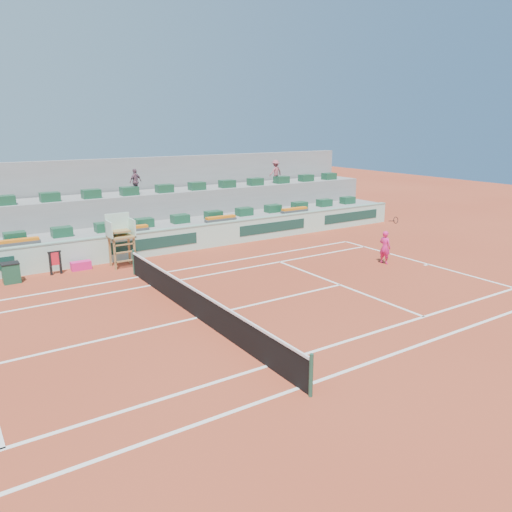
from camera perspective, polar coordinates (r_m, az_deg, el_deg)
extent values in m
plane|color=#96331D|center=(16.89, -6.74, -7.03)|extent=(90.00, 90.00, 0.00)
cube|color=gray|center=(26.34, -17.34, 1.76)|extent=(36.00, 4.00, 1.20)
cube|color=gray|center=(27.72, -18.40, 3.78)|extent=(36.00, 2.40, 2.60)
cube|color=gray|center=(29.10, -19.39, 6.00)|extent=(36.00, 0.40, 4.40)
cube|color=#E41D75|center=(23.43, -19.37, -1.03)|extent=(0.86, 0.38, 0.38)
imported|color=#7A5162|center=(27.65, -13.60, 8.27)|extent=(0.87, 0.63, 1.37)
imported|color=#9B4D55|center=(32.11, 2.25, 9.61)|extent=(1.01, 0.68, 1.46)
cube|color=white|center=(24.30, 19.12, -0.91)|extent=(0.12, 10.97, 0.01)
cube|color=white|center=(12.68, 4.90, -14.80)|extent=(23.77, 0.12, 0.01)
cube|color=white|center=(21.67, -13.30, -2.34)|extent=(23.77, 0.12, 0.01)
cube|color=white|center=(13.65, 1.27, -12.46)|extent=(23.77, 0.12, 0.01)
cube|color=white|center=(20.45, -11.96, -3.31)|extent=(23.77, 0.12, 0.01)
cube|color=white|center=(20.36, 9.57, -3.26)|extent=(0.12, 8.23, 0.01)
cube|color=white|center=(16.89, -6.74, -7.02)|extent=(12.80, 0.12, 0.01)
cube|color=white|center=(24.19, 18.90, -0.96)|extent=(0.30, 0.12, 0.01)
cube|color=black|center=(16.73, -6.79, -5.57)|extent=(0.03, 11.87, 0.92)
cube|color=white|center=(16.56, -6.84, -3.96)|extent=(0.06, 11.87, 0.07)
cylinder|color=#1E4633|center=(12.12, 6.31, -13.41)|extent=(0.10, 0.10, 1.10)
cylinder|color=#1E4633|center=(21.93, -13.80, -0.69)|extent=(0.10, 0.10, 1.10)
cube|color=#ADDAC2|center=(24.28, -15.87, 0.79)|extent=(36.00, 0.30, 1.20)
cube|color=#78A18E|center=(24.14, -15.97, 2.24)|extent=(36.00, 0.34, 0.06)
cube|color=#153A2F|center=(24.77, -11.37, 1.46)|extent=(4.40, 0.02, 0.56)
cube|color=#153A2F|center=(28.06, 1.98, 3.31)|extent=(4.40, 0.02, 0.56)
cube|color=#153A2F|center=(31.85, 10.85, 4.45)|extent=(4.40, 0.02, 0.56)
cube|color=olive|center=(22.79, -15.83, 0.09)|extent=(0.08, 0.08, 1.35)
cube|color=olive|center=(23.06, -13.71, 0.40)|extent=(0.08, 0.08, 1.35)
cube|color=olive|center=(23.44, -16.36, 0.45)|extent=(0.08, 0.08, 1.35)
cube|color=olive|center=(23.71, -14.29, 0.75)|extent=(0.08, 0.08, 1.35)
cube|color=olive|center=(23.08, -15.17, 2.14)|extent=(1.10, 0.90, 0.08)
cube|color=#ADDAC2|center=(23.34, -15.55, 3.53)|extent=(1.10, 0.08, 1.00)
cube|color=#ADDAC2|center=(22.86, -16.46, 2.85)|extent=(0.06, 0.90, 0.80)
cube|color=#ADDAC2|center=(23.17, -14.01, 3.18)|extent=(0.06, 0.90, 0.80)
cube|color=olive|center=(23.13, -15.29, 2.77)|extent=(0.80, 0.60, 0.08)
cube|color=olive|center=(23.00, -14.71, -0.54)|extent=(0.90, 0.08, 0.06)
cube|color=olive|center=(22.90, -14.78, 0.43)|extent=(0.90, 0.08, 0.06)
cube|color=olive|center=(22.82, -14.84, 1.28)|extent=(0.90, 0.08, 0.06)
cube|color=#18482D|center=(24.54, -25.86, 1.97)|extent=(0.90, 0.60, 0.44)
cube|color=#18482D|center=(24.86, -21.31, 2.59)|extent=(0.90, 0.60, 0.44)
cube|color=#18482D|center=(25.33, -16.91, 3.19)|extent=(0.90, 0.60, 0.44)
cube|color=#18482D|center=(25.94, -12.68, 3.74)|extent=(0.90, 0.60, 0.44)
cube|color=#18482D|center=(26.70, -8.67, 4.24)|extent=(0.90, 0.60, 0.44)
cube|color=#18482D|center=(27.57, -4.89, 4.69)|extent=(0.90, 0.60, 0.44)
cube|color=#18482D|center=(28.57, -1.35, 5.10)|extent=(0.90, 0.60, 0.44)
cube|color=#18482D|center=(29.66, 1.94, 5.46)|extent=(0.90, 0.60, 0.44)
cube|color=#18482D|center=(30.84, 4.99, 5.77)|extent=(0.90, 0.60, 0.44)
cube|color=#18482D|center=(32.11, 7.81, 6.05)|extent=(0.90, 0.60, 0.44)
cube|color=#18482D|center=(33.44, 10.42, 6.29)|extent=(0.90, 0.60, 0.44)
cube|color=#18482D|center=(26.17, -26.80, 5.71)|extent=(0.90, 0.60, 0.44)
cube|color=#18482D|center=(26.47, -22.50, 6.26)|extent=(0.90, 0.60, 0.44)
cube|color=#18482D|center=(26.91, -18.32, 6.76)|extent=(0.90, 0.60, 0.44)
cube|color=#18482D|center=(27.49, -14.28, 7.21)|extent=(0.90, 0.60, 0.44)
cube|color=#18482D|center=(28.20, -10.42, 7.61)|extent=(0.90, 0.60, 0.44)
cube|color=#18482D|center=(29.04, -6.76, 7.95)|extent=(0.90, 0.60, 0.44)
cube|color=#18482D|center=(29.98, -3.32, 8.24)|extent=(0.90, 0.60, 0.44)
cube|color=#18482D|center=(31.02, -0.08, 8.49)|extent=(0.90, 0.60, 0.44)
cube|color=#18482D|center=(32.16, 2.93, 8.70)|extent=(0.90, 0.60, 0.44)
cube|color=#18482D|center=(33.37, 5.74, 8.87)|extent=(0.90, 0.60, 0.44)
cube|color=#18482D|center=(34.66, 8.34, 9.01)|extent=(0.90, 0.60, 0.44)
cube|color=#464646|center=(23.79, -25.54, 1.29)|extent=(1.80, 0.36, 0.16)
cube|color=orange|center=(23.76, -25.58, 1.62)|extent=(1.70, 0.32, 0.12)
cube|color=#464646|center=(24.90, -14.15, 2.86)|extent=(1.80, 0.36, 0.16)
cube|color=orange|center=(24.87, -14.17, 3.17)|extent=(1.70, 0.32, 0.12)
cube|color=#464646|center=(26.91, -4.06, 4.15)|extent=(1.80, 0.36, 0.16)
cube|color=orange|center=(26.88, -4.07, 4.44)|extent=(1.70, 0.32, 0.12)
cube|color=#464646|center=(29.64, 4.42, 5.14)|extent=(1.80, 0.36, 0.16)
cube|color=orange|center=(29.61, 4.42, 5.40)|extent=(1.70, 0.32, 0.12)
cube|color=#17462F|center=(22.56, -26.21, -1.78)|extent=(0.64, 0.55, 0.80)
cube|color=black|center=(22.46, -26.33, -0.75)|extent=(0.68, 0.59, 0.04)
cube|color=black|center=(22.96, -22.44, -0.84)|extent=(0.09, 0.09, 1.00)
cube|color=black|center=(23.03, -21.47, -0.69)|extent=(0.09, 0.09, 1.00)
cube|color=black|center=(22.87, -22.07, 0.44)|extent=(0.55, 0.07, 0.06)
cube|color=red|center=(22.93, -21.99, -0.30)|extent=(0.40, 0.04, 0.56)
imported|color=#E41D75|center=(23.71, 14.51, 0.98)|extent=(0.46, 0.62, 1.54)
cylinder|color=black|center=(23.25, 15.26, 3.89)|extent=(0.03, 0.35, 0.09)
torus|color=black|center=(23.10, 15.68, 3.97)|extent=(0.31, 0.08, 0.31)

